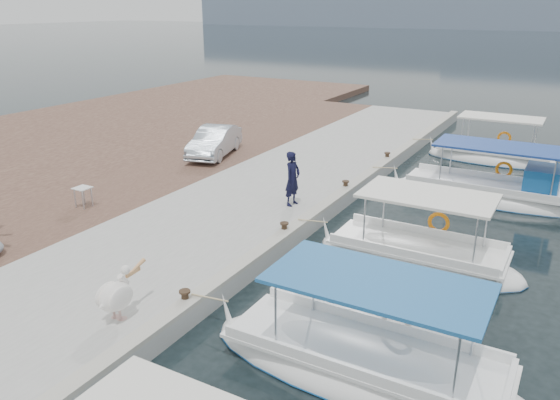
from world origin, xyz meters
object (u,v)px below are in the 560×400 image
at_px(fishing_caique_b, 363,368).
at_px(parked_car, 214,141).
at_px(fishing_caique_d, 492,196).
at_px(fishing_caique_e, 492,159).
at_px(fishing_caique_c, 417,260).
at_px(fisherman, 293,179).
at_px(pelican, 116,295).

height_order(fishing_caique_b, parked_car, fishing_caique_b).
bearing_deg(fishing_caique_b, parked_car, 136.43).
relative_size(fishing_caique_d, fishing_caique_e, 1.26).
bearing_deg(fishing_caique_e, fishing_caique_b, -88.71).
height_order(fishing_caique_c, fishing_caique_e, same).
relative_size(fisherman, parked_car, 0.47).
bearing_deg(pelican, fishing_caique_b, 15.46).
distance_m(fishing_caique_c, parked_car, 12.92).
height_order(fishing_caique_e, parked_car, fishing_caique_e).
xyz_separation_m(fishing_caique_b, pelican, (-5.45, -1.51, 0.98)).
bearing_deg(fishing_caique_c, fishing_caique_b, -85.14).
bearing_deg(pelican, fishing_caique_c, 55.29).
relative_size(fishing_caique_b, pelican, 4.77).
bearing_deg(fishing_caique_e, pelican, -103.91).
distance_m(fishing_caique_b, parked_car, 16.60).
xyz_separation_m(fishing_caique_e, pelican, (-5.03, -20.30, 0.98)).
xyz_separation_m(fisherman, parked_car, (-6.48, 4.24, -0.30)).
bearing_deg(fishing_caique_c, fishing_caique_e, 89.74).
distance_m(fishing_caique_b, pelican, 5.74).
xyz_separation_m(fishing_caique_e, fisherman, (-5.10, -11.61, 1.36)).
xyz_separation_m(fishing_caique_c, fishing_caique_d, (1.00, 7.07, 0.06)).
distance_m(fishing_caique_b, fishing_caique_d, 12.75).
bearing_deg(fishing_caique_b, pelican, -164.54).
distance_m(fishing_caique_e, pelican, 20.94).
xyz_separation_m(fishing_caique_b, fishing_caique_e, (-0.42, 18.79, 0.00)).
bearing_deg(pelican, fisherman, 90.47).
relative_size(fishing_caique_e, pelican, 4.21).
distance_m(fishing_caique_d, fishing_caique_e, 6.13).
bearing_deg(fishing_caique_e, parked_car, -147.51).
bearing_deg(fishing_caique_b, fisherman, 127.57).
distance_m(pelican, parked_car, 14.49).
bearing_deg(fishing_caique_d, fishing_caique_c, -98.04).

